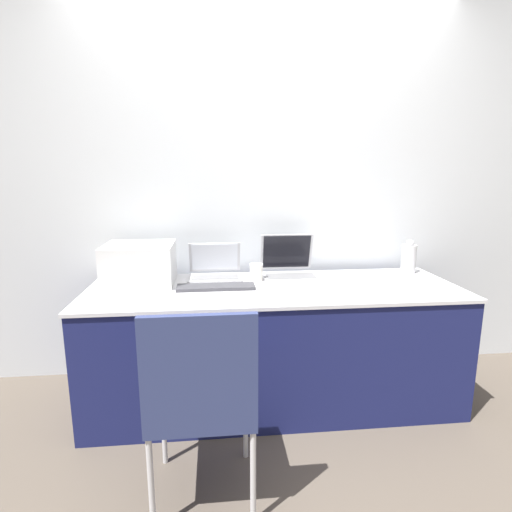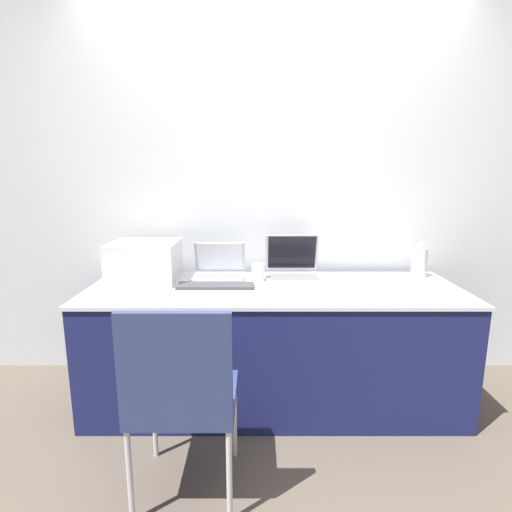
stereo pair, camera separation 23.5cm
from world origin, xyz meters
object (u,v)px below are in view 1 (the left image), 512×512
at_px(external_keyboard, 216,287).
at_px(metal_pitcher, 409,258).
at_px(laptop_right, 289,267).
at_px(printer, 140,262).
at_px(chair, 201,394).
at_px(laptop_left, 215,270).
at_px(coffee_cup, 256,272).

xyz_separation_m(external_keyboard, metal_pitcher, (1.29, 0.25, 0.09)).
bearing_deg(external_keyboard, laptop_right, 27.19).
bearing_deg(printer, laptop_right, 5.35).
relative_size(laptop_right, chair, 0.39).
relative_size(printer, external_keyboard, 0.89).
height_order(laptop_right, external_keyboard, laptop_right).
xyz_separation_m(printer, chair, (0.39, -0.93, -0.34)).
xyz_separation_m(laptop_left, coffee_cup, (0.26, -0.11, 0.01)).
bearing_deg(printer, laptop_left, 12.38).
height_order(coffee_cup, metal_pitcher, metal_pitcher).
bearing_deg(printer, metal_pitcher, 2.97).
bearing_deg(chair, coffee_cup, 70.92).
bearing_deg(external_keyboard, printer, 160.85).
height_order(printer, coffee_cup, printer).
relative_size(laptop_left, laptop_right, 0.95).
height_order(metal_pitcher, chair, metal_pitcher).
height_order(coffee_cup, chair, chair).
bearing_deg(chair, external_keyboard, 85.12).
bearing_deg(printer, coffee_cup, -1.12).
xyz_separation_m(printer, metal_pitcher, (1.74, 0.09, -0.03)).
distance_m(laptop_right, metal_pitcher, 0.81).
height_order(laptop_left, chair, laptop_left).
relative_size(laptop_right, external_keyboard, 0.78).
height_order(external_keyboard, chair, chair).
distance_m(external_keyboard, coffee_cup, 0.29).
distance_m(laptop_right, chair, 1.18).
xyz_separation_m(laptop_left, chair, (-0.06, -1.03, -0.26)).
relative_size(external_keyboard, chair, 0.50).
distance_m(external_keyboard, chair, 0.81).
relative_size(laptop_left, metal_pitcher, 1.47).
xyz_separation_m(external_keyboard, coffee_cup, (0.25, 0.14, 0.04)).
xyz_separation_m(coffee_cup, chair, (-0.32, -0.92, -0.27)).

